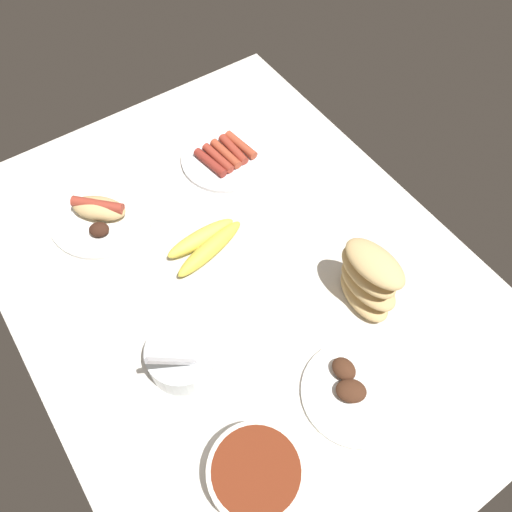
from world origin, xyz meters
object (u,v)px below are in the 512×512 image
at_px(bowl_chili, 256,474).
at_px(bowl_coleslaw, 183,355).
at_px(plate_hotdog_assembled, 101,213).
at_px(plate_grilled_meat, 354,390).
at_px(bread_stack, 369,279).
at_px(plate_sausages, 226,157).
at_px(banana_bunch, 206,243).

distance_m(bowl_chili, bowl_coleslaw, 0.25).
relative_size(plate_hotdog_assembled, plate_grilled_meat, 1.16).
distance_m(bowl_chili, bread_stack, 0.41).
bearing_deg(plate_hotdog_assembled, bowl_coleslaw, -2.66).
xyz_separation_m(plate_hotdog_assembled, plate_sausages, (0.01, 0.33, -0.01)).
height_order(bowl_chili, plate_hotdog_assembled, plate_hotdog_assembled).
height_order(banana_bunch, bowl_chili, bowl_chili).
xyz_separation_m(banana_bunch, plate_grilled_meat, (0.43, 0.06, -0.01)).
xyz_separation_m(banana_bunch, plate_hotdog_assembled, (-0.20, -0.15, -0.00)).
height_order(banana_bunch, plate_sausages, banana_bunch).
xyz_separation_m(bread_stack, plate_hotdog_assembled, (-0.49, -0.36, -0.05)).
relative_size(bread_stack, bowl_coleslaw, 0.99).
distance_m(banana_bunch, bread_stack, 0.35).
bearing_deg(plate_grilled_meat, bread_stack, 134.57).
bearing_deg(plate_sausages, banana_bunch, -41.82).
distance_m(bread_stack, plate_hotdog_assembled, 0.61).
distance_m(plate_hotdog_assembled, plate_sausages, 0.33).
relative_size(banana_bunch, bowl_chili, 1.17).
bearing_deg(plate_grilled_meat, banana_bunch, -172.26).
bearing_deg(plate_hotdog_assembled, banana_bunch, 36.61).
height_order(bread_stack, plate_hotdog_assembled, bread_stack).
bearing_deg(bread_stack, banana_bunch, -144.36).
xyz_separation_m(bowl_chili, plate_sausages, (-0.65, 0.35, -0.02)).
relative_size(bread_stack, plate_hotdog_assembled, 0.64).
distance_m(plate_grilled_meat, plate_sausages, 0.64).
height_order(bowl_chili, plate_sausages, bowl_chili).
bearing_deg(banana_bunch, bread_stack, 35.64).
distance_m(bowl_chili, plate_grilled_meat, 0.23).
bearing_deg(bowl_coleslaw, plate_sausages, 138.90).
relative_size(bowl_coleslaw, plate_sausages, 0.69).
bearing_deg(plate_hotdog_assembled, bread_stack, 36.05).
relative_size(banana_bunch, bowl_coleslaw, 1.26).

